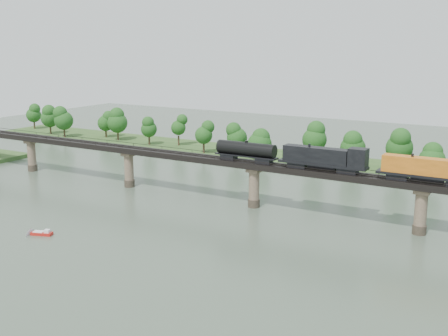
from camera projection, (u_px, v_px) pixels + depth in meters
The scene contains 7 objects.
ground at pixel (186, 243), 115.08m from camera, with size 400.00×400.00×0.00m, color #3B4A3A.
far_bank at pixel (330, 164), 186.33m from camera, with size 300.00×24.00×1.60m, color #2D4D1F.
bridge at pixel (254, 186), 139.10m from camera, with size 236.00×30.00×11.50m.
bridge_superstructure at pixel (254, 161), 137.72m from camera, with size 220.00×4.90×0.75m.
far_treeline at pixel (303, 140), 184.89m from camera, with size 289.06×17.54×13.60m.
freight_train at pixel (391, 166), 120.67m from camera, with size 85.05×3.31×5.85m.
motorboat at pixel (42, 233), 119.70m from camera, with size 4.80×3.07×1.27m.
Camera 1 is at (62.11, -89.86, 40.09)m, focal length 45.00 mm.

